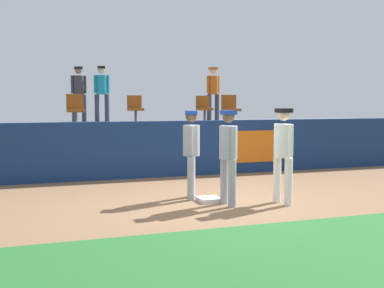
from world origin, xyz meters
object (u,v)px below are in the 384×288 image
(player_coach_visitor, at_px, (191,148))
(spectator_capped, at_px, (213,90))
(seat_front_left, at_px, (75,108))
(seat_back_right, at_px, (204,107))
(first_base, at_px, (209,200))
(player_runner_visitor, at_px, (228,151))
(spectator_casual, at_px, (79,90))
(seat_back_center, at_px, (135,107))
(seat_front_right, at_px, (230,107))
(spectator_hooded, at_px, (102,90))
(player_fielder_home, at_px, (283,149))

(player_coach_visitor, bearing_deg, spectator_capped, 176.55)
(seat_front_left, distance_m, seat_back_right, 4.62)
(first_base, bearing_deg, seat_back_right, 70.83)
(player_runner_visitor, height_order, player_coach_visitor, player_runner_visitor)
(seat_front_left, relative_size, spectator_casual, 0.48)
(seat_back_center, distance_m, spectator_casual, 1.97)
(first_base, xyz_separation_m, seat_front_right, (2.41, 4.64, 1.67))
(first_base, relative_size, seat_back_right, 0.48)
(player_coach_visitor, distance_m, spectator_hooded, 7.14)
(player_runner_visitor, xyz_separation_m, spectator_hooded, (-1.16, 7.77, 1.28))
(player_coach_visitor, xyz_separation_m, spectator_casual, (-1.45, 7.02, 1.27))
(first_base, height_order, seat_back_right, seat_back_right)
(seat_front_right, distance_m, spectator_capped, 2.50)
(first_base, bearing_deg, spectator_hooded, 97.34)
(player_runner_visitor, bearing_deg, spectator_capped, 155.90)
(player_fielder_home, xyz_separation_m, player_runner_visitor, (-1.00, 0.19, -0.02))
(spectator_casual, bearing_deg, player_runner_visitor, 99.87)
(player_fielder_home, relative_size, seat_front_left, 2.08)
(first_base, bearing_deg, seat_back_center, 90.44)
(player_runner_visitor, bearing_deg, spectator_casual, -171.40)
(seat_back_right, height_order, spectator_casual, spectator_casual)
(player_fielder_home, xyz_separation_m, seat_front_left, (-3.23, 5.23, 0.70))
(first_base, bearing_deg, player_runner_visitor, -61.66)
(spectator_casual, bearing_deg, first_base, 99.01)
(player_runner_visitor, distance_m, spectator_hooded, 7.96)
(seat_front_right, xyz_separation_m, spectator_capped, (0.39, 2.40, 0.58))
(seat_back_center, height_order, spectator_capped, spectator_capped)
(spectator_casual, bearing_deg, player_coach_visitor, 97.99)
(seat_front_left, relative_size, seat_back_center, 1.00)
(spectator_hooded, bearing_deg, player_runner_visitor, 107.68)
(first_base, relative_size, player_fielder_home, 0.23)
(spectator_casual, bearing_deg, seat_back_right, 162.32)
(seat_front_left, bearing_deg, spectator_capped, 26.55)
(player_fielder_home, xyz_separation_m, spectator_hooded, (-2.16, 7.96, 1.26))
(spectator_casual, bearing_deg, player_fielder_home, 106.12)
(player_fielder_home, relative_size, seat_front_right, 2.08)
(first_base, bearing_deg, spectator_capped, 68.37)
(seat_front_left, distance_m, spectator_hooded, 2.99)
(player_coach_visitor, distance_m, seat_back_center, 6.09)
(seat_front_left, height_order, spectator_hooded, spectator_hooded)
(spectator_hooded, bearing_deg, first_base, 106.50)
(player_fielder_home, distance_m, player_runner_visitor, 1.02)
(first_base, height_order, seat_back_center, seat_back_center)
(first_base, bearing_deg, player_coach_visitor, 119.11)
(player_fielder_home, relative_size, spectator_capped, 0.96)
(first_base, height_order, spectator_capped, spectator_capped)
(first_base, height_order, player_coach_visitor, player_coach_visitor)
(first_base, xyz_separation_m, seat_back_right, (2.24, 6.44, 1.67))
(seat_front_right, bearing_deg, spectator_capped, 80.86)
(player_fielder_home, xyz_separation_m, seat_front_right, (1.19, 5.23, 0.70))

